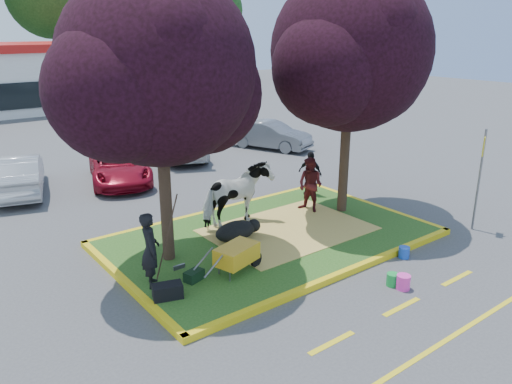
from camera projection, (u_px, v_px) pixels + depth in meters
ground at (271, 240)px, 13.24m from camera, size 90.00×90.00×0.00m
median_island at (271, 238)px, 13.22m from camera, size 8.00×5.00×0.15m
curb_near at (343, 274)px, 11.27m from camera, size 8.30×0.16×0.15m
curb_far at (218, 211)px, 15.17m from camera, size 8.30×0.16×0.15m
curb_left at (126, 283)px, 10.87m from camera, size 0.16×5.30×0.15m
curb_right at (372, 206)px, 15.57m from camera, size 0.16×5.30×0.15m
straw_bedding at (288, 230)px, 13.54m from camera, size 4.20×3.00×0.01m
tree_purple_left at (160, 78)px, 10.56m from camera, size 5.06×4.20×6.51m
tree_purple_right at (351, 59)px, 13.64m from camera, size 5.30×4.40×6.82m
fire_lane_stripe_a at (332, 343)px, 8.92m from camera, size 1.10×0.12×0.01m
fire_lane_stripe_b at (402, 307)px, 10.07m from camera, size 1.10×0.12×0.01m
fire_lane_stripe_c at (457, 278)px, 11.23m from camera, size 1.10×0.12×0.01m
fire_lane_long at (456, 334)px, 9.17m from camera, size 6.00×0.10×0.01m
retail_building at (41, 75)px, 34.81m from camera, size 20.40×8.40×4.40m
cow at (237, 195)px, 13.62m from camera, size 2.12×1.13×1.72m
calf at (236, 231)px, 12.81m from camera, size 1.26×0.88×0.50m
handler at (150, 250)px, 10.39m from camera, size 0.56×0.69×1.63m
visitor_a at (310, 185)px, 14.69m from camera, size 0.78×0.91×1.63m
visitor_b at (310, 173)px, 16.24m from camera, size 0.57×0.91×1.44m
wheelbarrow at (237, 254)px, 11.01m from camera, size 1.76×0.84×0.66m
gear_bag_dark at (168, 291)px, 10.08m from camera, size 0.67×0.50×0.30m
gear_bag_green at (194, 276)px, 10.80m from camera, size 0.48×0.38×0.23m
sign_post at (481, 168)px, 13.42m from camera, size 0.38×0.19×2.84m
bucket_green at (392, 280)px, 10.88m from camera, size 0.35×0.35×0.28m
bucket_pink at (403, 282)px, 10.73m from camera, size 0.31×0.31×0.32m
bucket_blue at (404, 252)px, 12.20m from camera, size 0.29×0.29×0.28m
car_silver at (19, 174)px, 16.80m from camera, size 2.51×4.34×1.35m
car_red at (119, 166)px, 18.12m from camera, size 3.19×4.71×1.20m
car_white at (183, 141)px, 21.63m from camera, size 3.72×5.08×1.37m
car_grey at (271, 135)px, 23.15m from camera, size 2.70×4.06×1.26m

